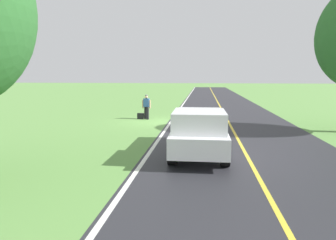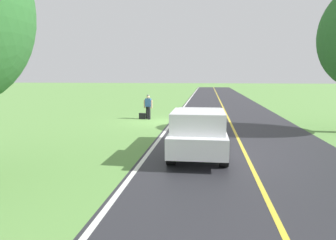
# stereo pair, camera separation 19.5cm
# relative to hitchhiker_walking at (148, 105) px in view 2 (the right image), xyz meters

# --- Properties ---
(ground_plane) EXTENTS (200.00, 200.00, 0.00)m
(ground_plane) POSITION_rel_hitchhiker_walking_xyz_m (-1.05, 1.18, -0.98)
(ground_plane) COLOR #609347
(road_surface) EXTENTS (7.99, 120.00, 0.00)m
(road_surface) POSITION_rel_hitchhiker_walking_xyz_m (-5.66, 1.18, -0.98)
(road_surface) COLOR #28282D
(road_surface) RESTS_ON ground
(lane_edge_line) EXTENTS (0.16, 117.60, 0.00)m
(lane_edge_line) POSITION_rel_hitchhiker_walking_xyz_m (-1.85, 1.18, -0.98)
(lane_edge_line) COLOR silver
(lane_edge_line) RESTS_ON ground
(lane_centre_line) EXTENTS (0.14, 117.60, 0.00)m
(lane_centre_line) POSITION_rel_hitchhiker_walking_xyz_m (-5.66, 1.18, -0.98)
(lane_centre_line) COLOR gold
(lane_centre_line) RESTS_ON ground
(hitchhiker_walking) EXTENTS (0.62, 0.53, 1.75)m
(hitchhiker_walking) POSITION_rel_hitchhiker_walking_xyz_m (0.00, 0.00, 0.00)
(hitchhiker_walking) COLOR black
(hitchhiker_walking) RESTS_ON ground
(suitcase_carried) EXTENTS (0.48, 0.24, 0.42)m
(suitcase_carried) POSITION_rel_hitchhiker_walking_xyz_m (0.43, 0.05, -0.77)
(suitcase_carried) COLOR black
(suitcase_carried) RESTS_ON ground
(pickup_truck_passing) EXTENTS (2.13, 5.41, 1.82)m
(pickup_truck_passing) POSITION_rel_hitchhiker_walking_xyz_m (-3.81, 9.30, -0.01)
(pickup_truck_passing) COLOR silver
(pickup_truck_passing) RESTS_ON ground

